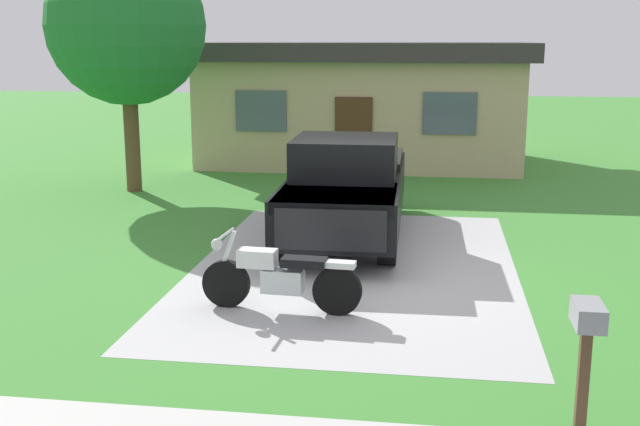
{
  "coord_description": "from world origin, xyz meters",
  "views": [
    {
      "loc": [
        1.18,
        -12.01,
        3.61
      ],
      "look_at": [
        -0.56,
        -0.01,
        0.9
      ],
      "focal_mm": 43.89,
      "sensor_mm": 36.0,
      "label": 1
    }
  ],
  "objects_px": {
    "motorcycle": "(280,277)",
    "neighbor_house": "(362,101)",
    "mailbox": "(587,333)",
    "pickup_truck": "(347,186)",
    "shade_tree": "(126,26)"
  },
  "relations": [
    {
      "from": "pickup_truck",
      "to": "mailbox",
      "type": "relative_size",
      "value": 4.5
    },
    {
      "from": "motorcycle",
      "to": "mailbox",
      "type": "xyz_separation_m",
      "value": [
        3.44,
        -2.87,
        0.51
      ]
    },
    {
      "from": "mailbox",
      "to": "motorcycle",
      "type": "bearing_deg",
      "value": 140.17
    },
    {
      "from": "motorcycle",
      "to": "pickup_truck",
      "type": "height_order",
      "value": "pickup_truck"
    },
    {
      "from": "motorcycle",
      "to": "mailbox",
      "type": "height_order",
      "value": "mailbox"
    },
    {
      "from": "motorcycle",
      "to": "pickup_truck",
      "type": "relative_size",
      "value": 0.39
    },
    {
      "from": "motorcycle",
      "to": "shade_tree",
      "type": "distance_m",
      "value": 10.03
    },
    {
      "from": "pickup_truck",
      "to": "neighbor_house",
      "type": "distance_m",
      "value": 9.19
    },
    {
      "from": "motorcycle",
      "to": "mailbox",
      "type": "bearing_deg",
      "value": -39.83
    },
    {
      "from": "pickup_truck",
      "to": "shade_tree",
      "type": "distance_m",
      "value": 7.3
    },
    {
      "from": "pickup_truck",
      "to": "motorcycle",
      "type": "bearing_deg",
      "value": -96.02
    },
    {
      "from": "motorcycle",
      "to": "neighbor_house",
      "type": "relative_size",
      "value": 0.23
    },
    {
      "from": "shade_tree",
      "to": "neighbor_house",
      "type": "bearing_deg",
      "value": 47.43
    },
    {
      "from": "pickup_truck",
      "to": "mailbox",
      "type": "height_order",
      "value": "pickup_truck"
    },
    {
      "from": "mailbox",
      "to": "neighbor_house",
      "type": "distance_m",
      "value": 16.66
    }
  ]
}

